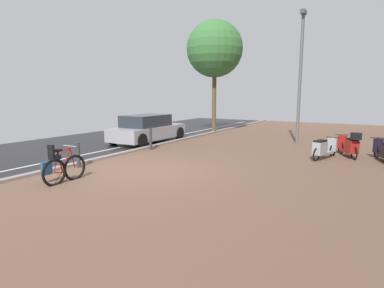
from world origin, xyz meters
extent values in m
cube|color=black|center=(-5.70, 0.00, -0.03)|extent=(6.60, 40.00, 0.05)
cube|color=brown|center=(4.80, 0.00, -0.03)|extent=(14.40, 40.00, 0.05)
cube|color=gray|center=(-2.40, 0.00, 0.04)|extent=(0.24, 40.00, 0.08)
cube|color=silver|center=(-3.60, 0.00, 0.00)|extent=(0.12, 36.00, 0.00)
torus|color=black|center=(-0.98, -2.43, 0.32)|extent=(0.08, 0.71, 0.71)
torus|color=black|center=(-0.99, -1.78, 0.32)|extent=(0.08, 0.71, 0.71)
cylinder|color=#A11C16|center=(-0.98, -2.04, 0.58)|extent=(0.04, 0.32, 0.63)
cylinder|color=#A11C16|center=(-0.98, -2.23, 0.55)|extent=(0.04, 0.14, 0.57)
cylinder|color=#A11C16|center=(-0.98, -2.09, 0.86)|extent=(0.04, 0.39, 0.08)
cylinder|color=#A11C16|center=(-0.98, -2.30, 0.30)|extent=(0.03, 0.25, 0.08)
cylinder|color=#A11C16|center=(-0.98, -2.35, 0.58)|extent=(0.03, 0.17, 0.52)
cylinder|color=#A11C16|center=(-0.99, -1.84, 0.60)|extent=(0.03, 0.15, 0.57)
cube|color=black|center=(-0.98, -2.28, 0.87)|extent=(0.09, 0.22, 0.06)
cylinder|color=#ADADB2|center=(-0.99, -1.89, 0.93)|extent=(0.48, 0.03, 0.02)
cube|color=black|center=(-0.98, -2.38, 0.71)|extent=(0.20, 0.24, 0.10)
cube|color=black|center=(-0.97, -2.48, 0.89)|extent=(0.20, 0.06, 0.32)
cube|color=#264F7D|center=(-1.34, -2.38, 0.39)|extent=(0.11, 0.28, 0.34)
cylinder|color=black|center=(-1.07, -2.25, 0.14)|extent=(0.19, 0.10, 0.28)
torus|color=black|center=(4.32, 4.05, 0.22)|extent=(0.19, 0.48, 0.49)
torus|color=black|center=(4.71, 5.30, 0.22)|extent=(0.19, 0.48, 0.49)
cube|color=#AAAEB5|center=(4.51, 4.67, 0.20)|extent=(0.48, 0.79, 0.08)
cube|color=#AAAEB5|center=(4.39, 4.27, 0.42)|extent=(0.46, 0.64, 0.45)
cube|color=black|center=(4.39, 4.27, 0.68)|extent=(0.40, 0.58, 0.06)
cylinder|color=#AAAEB5|center=(4.70, 5.28, 0.46)|extent=(0.10, 0.13, 0.49)
cube|color=#AAAEB5|center=(4.68, 5.21, 0.44)|extent=(0.33, 0.17, 0.49)
cylinder|color=black|center=(4.69, 5.25, 0.71)|extent=(0.51, 0.18, 0.03)
torus|color=black|center=(6.13, 5.79, 0.23)|extent=(0.20, 0.50, 0.51)
cube|color=black|center=(6.33, 5.15, 0.21)|extent=(0.49, 0.80, 0.08)
cylinder|color=black|center=(6.14, 5.76, 0.48)|extent=(0.10, 0.14, 0.51)
cube|color=black|center=(6.16, 5.69, 0.46)|extent=(0.33, 0.17, 0.51)
cylinder|color=black|center=(6.15, 5.74, 0.74)|extent=(0.50, 0.18, 0.03)
torus|color=black|center=(5.44, 4.95, 0.23)|extent=(0.27, 0.48, 0.51)
torus|color=black|center=(4.91, 6.06, 0.23)|extent=(0.27, 0.48, 0.51)
cube|color=#B0201B|center=(5.18, 5.51, 0.21)|extent=(0.55, 0.74, 0.08)
cube|color=#B0201B|center=(5.35, 5.15, 0.44)|extent=(0.50, 0.62, 0.46)
cube|color=black|center=(5.35, 5.15, 0.70)|extent=(0.45, 0.56, 0.06)
cylinder|color=#B0201B|center=(4.92, 6.04, 0.48)|extent=(0.11, 0.14, 0.51)
cube|color=#B0201B|center=(4.96, 5.97, 0.46)|extent=(0.32, 0.21, 0.51)
cylinder|color=black|center=(4.93, 6.02, 0.74)|extent=(0.48, 0.25, 0.03)
cube|color=black|center=(5.46, 4.90, 0.85)|extent=(0.37, 0.37, 0.24)
cube|color=#A5A5A9|center=(-3.53, 4.74, 0.47)|extent=(1.72, 4.11, 0.60)
cube|color=#282D38|center=(-3.53, 4.59, 1.04)|extent=(1.44, 2.31, 0.55)
cylinder|color=black|center=(-4.35, 6.28, 0.31)|extent=(0.20, 0.62, 0.62)
cylinder|color=black|center=(-2.71, 6.28, 0.31)|extent=(0.20, 0.62, 0.62)
cylinder|color=black|center=(-4.35, 3.21, 0.31)|extent=(0.20, 0.62, 0.62)
cylinder|color=black|center=(-2.71, 3.21, 0.31)|extent=(0.20, 0.62, 0.62)
cylinder|color=slate|center=(2.90, 7.69, 2.88)|extent=(0.14, 0.14, 5.75)
cube|color=#4C4C51|center=(2.90, 7.69, 5.87)|extent=(0.20, 0.52, 0.18)
cylinder|color=brown|center=(-2.49, 9.89, 1.89)|extent=(0.25, 0.25, 3.79)
sphere|color=#3C783A|center=(-2.49, 9.89, 4.94)|extent=(3.31, 3.31, 3.31)
cylinder|color=#38383D|center=(-2.05, -0.75, 0.40)|extent=(0.12, 0.12, 0.79)
cylinder|color=#38383D|center=(-2.05, 2.99, 0.45)|extent=(0.12, 0.12, 0.91)
camera|label=1|loc=(5.96, -7.45, 2.28)|focal=29.59mm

